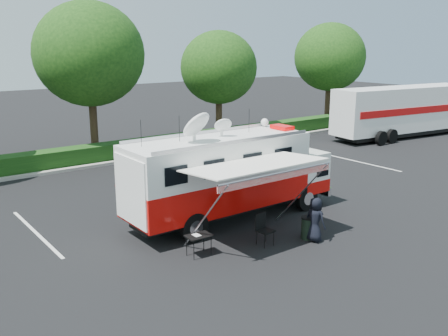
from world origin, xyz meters
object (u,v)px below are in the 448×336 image
(trash_bin, at_px, (308,228))
(semi_trailer, at_px, (403,111))
(command_truck, at_px, (230,175))
(folding_table, at_px, (199,237))

(trash_bin, relative_size, semi_trailer, 0.07)
(command_truck, distance_m, trash_bin, 3.59)
(folding_table, bearing_deg, semi_trailer, 19.63)
(folding_table, relative_size, semi_trailer, 0.07)
(command_truck, xyz_separation_m, semi_trailer, (20.35, 6.20, 0.12))
(trash_bin, height_order, semi_trailer, semi_trailer)
(semi_trailer, bearing_deg, folding_table, -160.37)
(command_truck, relative_size, folding_table, 10.23)
(command_truck, xyz_separation_m, trash_bin, (0.92, -3.18, -1.37))
(semi_trailer, bearing_deg, command_truck, -163.05)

